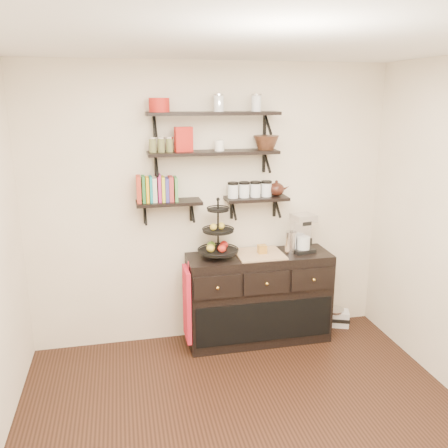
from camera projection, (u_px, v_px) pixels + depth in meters
The scene contains 20 objects.
ceiling at pixel (270, 36), 2.60m from camera, with size 3.50×3.50×0.02m, color white.
back_wall at pixel (211, 206), 4.60m from camera, with size 3.50×0.02×2.70m, color white.
shelf_top at pixel (213, 114), 4.25m from camera, with size 1.20×0.27×0.23m.
shelf_mid at pixel (213, 153), 4.34m from camera, with size 1.20×0.27×0.23m.
shelf_low_left at pixel (169, 203), 4.38m from camera, with size 0.60×0.25×0.23m.
shelf_low_right at pixel (256, 199), 4.56m from camera, with size 0.60×0.25×0.23m.
cookbooks at pixel (159, 189), 4.33m from camera, with size 0.36×0.15×0.26m.
glass_canisters at pixel (250, 190), 4.52m from camera, with size 0.43×0.10×0.13m.
sideboard at pixel (259, 297), 4.70m from camera, with size 1.40×0.50×0.92m.
fruit_stand at pixel (218, 238), 4.45m from camera, with size 0.38×0.38×0.56m.
candle at pixel (262, 249), 4.58m from camera, with size 0.08×0.08×0.08m, color #A37025.
coffee_maker at pixel (302, 233), 4.65m from camera, with size 0.24×0.23×0.38m.
thermal_carafe at pixel (291, 242), 4.60m from camera, with size 0.11×0.11×0.22m, color silver.
apron at pixel (187, 304), 4.44m from camera, with size 0.04×0.30×0.70m, color #B31326.
radio at pixel (334, 317), 5.08m from camera, with size 0.35×0.27×0.19m.
recipe_box at pixel (184, 139), 4.24m from camera, with size 0.16×0.06×0.22m, color #AB1A13.
walnut_bowl at pixel (266, 143), 4.42m from camera, with size 0.24×0.24×0.13m, color black, non-canonical shape.
ramekins at pixel (219, 146), 4.33m from camera, with size 0.09×0.09×0.10m, color white.
teapot at pixel (276, 188), 4.57m from camera, with size 0.20×0.15×0.15m, color black, non-canonical shape.
red_pot at pixel (159, 105), 4.12m from camera, with size 0.18×0.18×0.12m, color #AB1A13.
Camera 1 is at (-0.84, -2.66, 2.38)m, focal length 38.00 mm.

